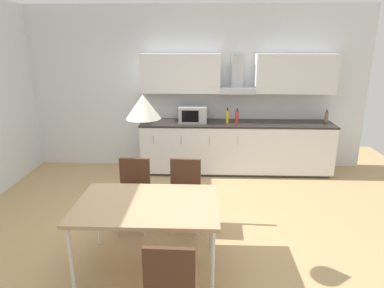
{
  "coord_description": "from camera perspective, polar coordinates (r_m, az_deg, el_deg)",
  "views": [
    {
      "loc": [
        0.4,
        -3.6,
        2.27
      ],
      "look_at": [
        0.24,
        0.6,
        1.0
      ],
      "focal_mm": 32.0,
      "sensor_mm": 36.0,
      "label": 1
    }
  ],
  "objects": [
    {
      "name": "pendant_lamp",
      "position": [
        3.14,
        -8.15,
        6.17
      ],
      "size": [
        0.32,
        0.32,
        0.22
      ],
      "primitive_type": "cone",
      "color": "silver"
    },
    {
      "name": "bottle_brown",
      "position": [
        6.36,
        21.49,
        4.14
      ],
      "size": [
        0.06,
        0.06,
        0.23
      ],
      "color": "brown",
      "rests_on": "kitchen_counter"
    },
    {
      "name": "chair_far_right",
      "position": [
        4.26,
        -1.21,
        -7.26
      ],
      "size": [
        0.42,
        0.42,
        0.87
      ],
      "color": "#4C2D1E",
      "rests_on": "ground_plane"
    },
    {
      "name": "backsplash_tile",
      "position": [
        6.28,
        7.27,
        6.32
      ],
      "size": [
        3.32,
        0.02,
        0.47
      ],
      "primitive_type": "cube",
      "color": "silver",
      "rests_on": "kitchen_counter"
    },
    {
      "name": "bottle_red",
      "position": [
        5.97,
        7.49,
        4.52
      ],
      "size": [
        0.06,
        0.06,
        0.26
      ],
      "color": "red",
      "rests_on": "kitchen_counter"
    },
    {
      "name": "ground_plane",
      "position": [
        4.28,
        -3.64,
        -15.43
      ],
      "size": [
        8.21,
        7.71,
        0.02
      ],
      "primitive_type": "cube",
      "color": "tan"
    },
    {
      "name": "chair_near_right",
      "position": [
        2.8,
        -3.51,
        -21.54
      ],
      "size": [
        0.41,
        0.41,
        0.87
      ],
      "color": "#4C2D1E",
      "rests_on": "ground_plane"
    },
    {
      "name": "chair_far_left",
      "position": [
        4.34,
        -9.69,
        -7.03
      ],
      "size": [
        0.41,
        0.41,
        0.87
      ],
      "color": "#4C2D1E",
      "rests_on": "ground_plane"
    },
    {
      "name": "bottle_yellow",
      "position": [
        5.97,
        5.93,
        4.6
      ],
      "size": [
        0.06,
        0.06,
        0.26
      ],
      "color": "yellow",
      "rests_on": "kitchen_counter"
    },
    {
      "name": "upper_wall_cabinets",
      "position": [
        6.05,
        7.61,
        11.48
      ],
      "size": [
        3.32,
        0.4,
        0.66
      ],
      "color": "silver"
    },
    {
      "name": "kitchen_counter",
      "position": [
        6.14,
        7.28,
        -0.51
      ],
      "size": [
        3.34,
        0.68,
        0.91
      ],
      "color": "#333333",
      "rests_on": "ground_plane"
    },
    {
      "name": "dining_table",
      "position": [
        3.46,
        -7.46,
        -10.37
      ],
      "size": [
        1.41,
        0.94,
        0.74
      ],
      "color": "tan",
      "rests_on": "ground_plane"
    },
    {
      "name": "microwave",
      "position": [
        5.97,
        0.14,
        4.98
      ],
      "size": [
        0.48,
        0.35,
        0.28
      ],
      "color": "#ADADB2",
      "rests_on": "kitchen_counter"
    },
    {
      "name": "wall_back",
      "position": [
        6.29,
        -1.51,
        9.2
      ],
      "size": [
        6.57,
        0.1,
        2.88
      ],
      "primitive_type": "cube",
      "color": "silver",
      "rests_on": "ground_plane"
    }
  ]
}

